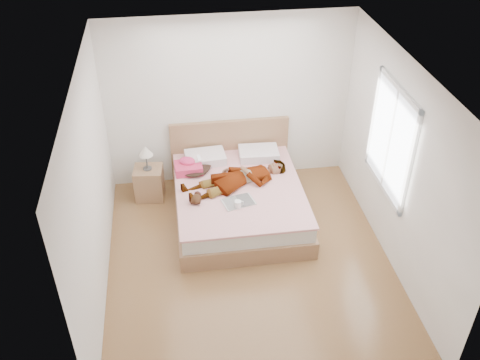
{
  "coord_description": "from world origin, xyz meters",
  "views": [
    {
      "loc": [
        -0.84,
        -4.98,
        4.85
      ],
      "look_at": [
        0.0,
        0.85,
        0.7
      ],
      "focal_mm": 40.0,
      "sensor_mm": 36.0,
      "label": 1
    }
  ],
  "objects_px": {
    "coffee_mug": "(238,204)",
    "woman": "(238,176)",
    "nightstand": "(149,181)",
    "plush_toy": "(196,198)",
    "phone": "(199,158)",
    "towel": "(188,166)",
    "magazine": "(238,202)",
    "bed": "(238,197)"
  },
  "relations": [
    {
      "from": "woman",
      "to": "plush_toy",
      "type": "relative_size",
      "value": 6.55
    },
    {
      "from": "phone",
      "to": "nightstand",
      "type": "relative_size",
      "value": 0.11
    },
    {
      "from": "phone",
      "to": "towel",
      "type": "height_order",
      "value": "phone"
    },
    {
      "from": "coffee_mug",
      "to": "woman",
      "type": "bearing_deg",
      "value": 82.84
    },
    {
      "from": "phone",
      "to": "towel",
      "type": "distance_m",
      "value": 0.2
    },
    {
      "from": "nightstand",
      "to": "towel",
      "type": "bearing_deg",
      "value": -14.4
    },
    {
      "from": "woman",
      "to": "towel",
      "type": "xyz_separation_m",
      "value": [
        -0.66,
        0.38,
        -0.03
      ]
    },
    {
      "from": "towel",
      "to": "plush_toy",
      "type": "relative_size",
      "value": 1.66
    },
    {
      "from": "towel",
      "to": "nightstand",
      "type": "bearing_deg",
      "value": 165.6
    },
    {
      "from": "coffee_mug",
      "to": "nightstand",
      "type": "bearing_deg",
      "value": 137.12
    },
    {
      "from": "woman",
      "to": "nightstand",
      "type": "height_order",
      "value": "nightstand"
    },
    {
      "from": "phone",
      "to": "nightstand",
      "type": "bearing_deg",
      "value": 151.36
    },
    {
      "from": "bed",
      "to": "nightstand",
      "type": "height_order",
      "value": "bed"
    },
    {
      "from": "woman",
      "to": "magazine",
      "type": "height_order",
      "value": "woman"
    },
    {
      "from": "bed",
      "to": "coffee_mug",
      "type": "xyz_separation_m",
      "value": [
        -0.07,
        -0.53,
        0.29
      ]
    },
    {
      "from": "woman",
      "to": "magazine",
      "type": "distance_m",
      "value": 0.47
    },
    {
      "from": "woman",
      "to": "phone",
      "type": "relative_size",
      "value": 15.45
    },
    {
      "from": "towel",
      "to": "woman",
      "type": "bearing_deg",
      "value": -29.57
    },
    {
      "from": "woman",
      "to": "towel",
      "type": "distance_m",
      "value": 0.76
    },
    {
      "from": "phone",
      "to": "bed",
      "type": "xyz_separation_m",
      "value": [
        0.5,
        -0.43,
        -0.43
      ]
    },
    {
      "from": "plush_toy",
      "to": "nightstand",
      "type": "height_order",
      "value": "nightstand"
    },
    {
      "from": "magazine",
      "to": "plush_toy",
      "type": "height_order",
      "value": "plush_toy"
    },
    {
      "from": "phone",
      "to": "magazine",
      "type": "distance_m",
      "value": 0.99
    },
    {
      "from": "nightstand",
      "to": "magazine",
      "type": "bearing_deg",
      "value": -39.49
    },
    {
      "from": "magazine",
      "to": "nightstand",
      "type": "distance_m",
      "value": 1.57
    },
    {
      "from": "magazine",
      "to": "bed",
      "type": "bearing_deg",
      "value": 82.63
    },
    {
      "from": "woman",
      "to": "bed",
      "type": "distance_m",
      "value": 0.34
    },
    {
      "from": "woman",
      "to": "towel",
      "type": "bearing_deg",
      "value": -138.6
    },
    {
      "from": "coffee_mug",
      "to": "plush_toy",
      "type": "relative_size",
      "value": 0.57
    },
    {
      "from": "magazine",
      "to": "plush_toy",
      "type": "relative_size",
      "value": 1.96
    },
    {
      "from": "magazine",
      "to": "plush_toy",
      "type": "bearing_deg",
      "value": 171.43
    },
    {
      "from": "coffee_mug",
      "to": "bed",
      "type": "bearing_deg",
      "value": 82.07
    },
    {
      "from": "woman",
      "to": "phone",
      "type": "xyz_separation_m",
      "value": [
        -0.5,
        0.4,
        0.09
      ]
    },
    {
      "from": "woman",
      "to": "magazine",
      "type": "xyz_separation_m",
      "value": [
        -0.05,
        -0.46,
        -0.1
      ]
    },
    {
      "from": "phone",
      "to": "plush_toy",
      "type": "xyz_separation_m",
      "value": [
        -0.11,
        -0.78,
        -0.13
      ]
    },
    {
      "from": "woman",
      "to": "plush_toy",
      "type": "height_order",
      "value": "woman"
    },
    {
      "from": "bed",
      "to": "nightstand",
      "type": "relative_size",
      "value": 2.35
    },
    {
      "from": "towel",
      "to": "plush_toy",
      "type": "xyz_separation_m",
      "value": [
        0.06,
        -0.75,
        -0.02
      ]
    },
    {
      "from": "phone",
      "to": "coffee_mug",
      "type": "bearing_deg",
      "value": -85.12
    },
    {
      "from": "magazine",
      "to": "plush_toy",
      "type": "distance_m",
      "value": 0.56
    },
    {
      "from": "woman",
      "to": "nightstand",
      "type": "bearing_deg",
      "value": -131.9
    },
    {
      "from": "towel",
      "to": "plush_toy",
      "type": "bearing_deg",
      "value": -85.61
    }
  ]
}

